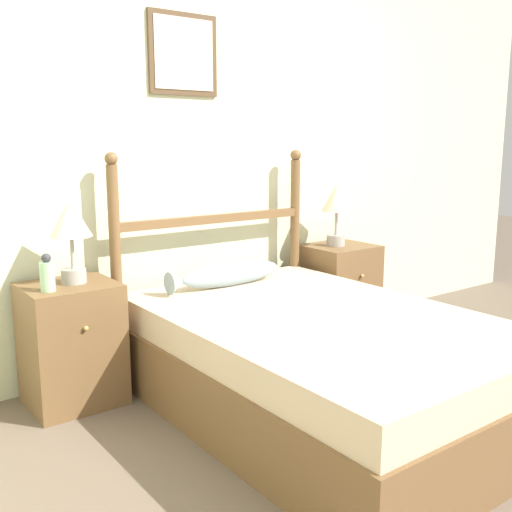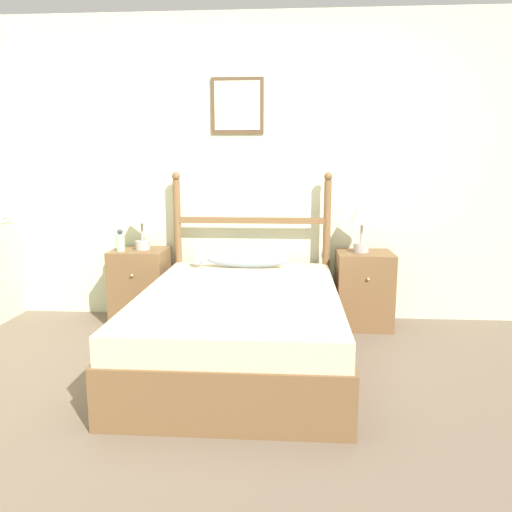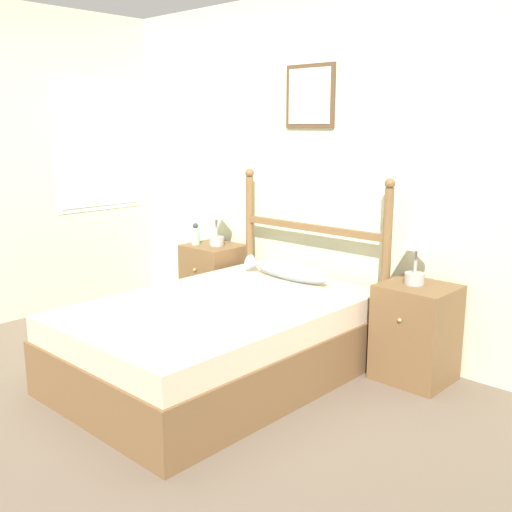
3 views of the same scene
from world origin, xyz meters
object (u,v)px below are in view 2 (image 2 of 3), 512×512
bed (240,327)px  nightstand_right (364,290)px  bottle (120,241)px  fish_pillow (242,259)px  table_lamp_right (362,217)px  table_lamp_left (141,215)px  nightstand_left (141,286)px

bed → nightstand_right: nightstand_right is taller
bottle → fish_pillow: 1.01m
table_lamp_right → table_lamp_left: bearing=-179.9°
nightstand_right → fish_pillow: fish_pillow is taller
nightstand_right → table_lamp_right: table_lamp_right is taller
nightstand_left → bottle: bearing=-144.9°
bed → table_lamp_left: bearing=137.2°
bed → table_lamp_right: 1.40m
nightstand_left → fish_pillow: fish_pillow is taller
bed → nightstand_right: bearing=41.6°
bed → table_lamp_left: 1.40m
nightstand_left → table_lamp_right: (1.84, 0.01, 0.60)m
bed → fish_pillow: (-0.06, 0.73, 0.32)m
bed → table_lamp_right: size_ratio=4.65×
bottle → nightstand_left: bearing=35.1°
table_lamp_left → bottle: table_lamp_left is taller
table_lamp_left → bottle: (-0.16, -0.09, -0.21)m
bed → table_lamp_right: bearing=42.9°
table_lamp_left → table_lamp_right: same height
bed → table_lamp_right: table_lamp_right is taller
nightstand_right → bottle: bottle is taller
table_lamp_right → fish_pillow: bearing=-173.9°
nightstand_right → table_lamp_left: size_ratio=1.48×
nightstand_left → fish_pillow: bearing=-6.3°
nightstand_left → table_lamp_right: bearing=0.2°
bed → nightstand_left: bearing=138.4°
table_lamp_right → bed: bearing=-137.1°
bed → fish_pillow: size_ratio=2.64×
table_lamp_left → bed: bearing=-42.8°
bed → bottle: 1.37m
nightstand_right → nightstand_left: bearing=180.0°
bed → nightstand_left: (-0.94, 0.83, 0.06)m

